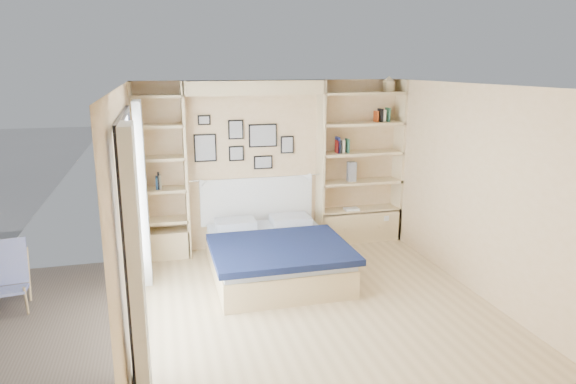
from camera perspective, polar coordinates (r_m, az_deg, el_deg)
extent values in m
plane|color=#D2B482|center=(6.06, 3.18, -12.64)|extent=(4.50, 4.50, 0.00)
plane|color=#DFB98C|center=(7.73, -1.72, 3.04)|extent=(4.00, 0.00, 4.00)
plane|color=#DFB98C|center=(3.66, 14.27, -10.03)|extent=(4.00, 0.00, 4.00)
plane|color=#DFB98C|center=(5.37, -17.44, -2.48)|extent=(0.00, 4.50, 4.50)
plane|color=#DFB98C|center=(6.49, 20.41, 0.06)|extent=(0.00, 4.50, 4.50)
plane|color=white|center=(5.43, 3.54, 11.70)|extent=(4.50, 4.50, 0.00)
cube|color=#CEB383|center=(7.39, -11.30, 2.27)|extent=(0.04, 0.35, 2.50)
cube|color=#CEB383|center=(7.75, 3.63, 3.04)|extent=(0.04, 0.35, 2.50)
cube|color=#CEB383|center=(7.37, -3.80, 11.49)|extent=(2.00, 0.35, 0.20)
cube|color=#CEB383|center=(8.23, 12.15, 3.40)|extent=(0.04, 0.35, 2.50)
cube|color=#CEB383|center=(7.39, -16.57, 1.95)|extent=(0.04, 0.35, 2.50)
cube|color=#CEB383|center=(8.21, 7.85, -3.63)|extent=(1.30, 0.35, 0.50)
cube|color=#CEB383|center=(7.66, -13.55, -5.60)|extent=(0.70, 0.35, 0.40)
cube|color=black|center=(5.19, -17.90, 7.98)|extent=(0.04, 2.08, 0.06)
cube|color=black|center=(5.82, -16.25, -14.07)|extent=(0.04, 2.08, 0.06)
cube|color=black|center=(4.45, -17.51, -7.92)|extent=(0.04, 0.06, 2.20)
cube|color=black|center=(6.39, -16.67, -1.25)|extent=(0.04, 0.06, 2.20)
cube|color=silver|center=(5.41, -17.13, -3.79)|extent=(0.01, 2.00, 2.20)
cube|color=white|center=(4.17, -16.49, -8.62)|extent=(0.10, 0.45, 2.30)
cube|color=white|center=(6.65, -15.85, -0.17)|extent=(0.10, 0.45, 2.30)
cube|color=#CEB383|center=(8.14, 7.91, -1.95)|extent=(1.30, 0.35, 0.04)
cube|color=#CEB383|center=(8.03, 8.01, 1.14)|extent=(1.30, 0.35, 0.04)
cube|color=#CEB383|center=(7.95, 8.12, 4.30)|extent=(1.30, 0.35, 0.04)
cube|color=#CEB383|center=(7.89, 8.24, 7.53)|extent=(1.30, 0.35, 0.04)
cube|color=#CEB383|center=(7.85, 8.35, 10.79)|extent=(1.30, 0.35, 0.04)
cube|color=#CEB383|center=(7.55, -13.70, -3.10)|extent=(0.70, 0.35, 0.04)
cube|color=#CEB383|center=(7.43, -13.90, 0.22)|extent=(0.70, 0.35, 0.04)
cube|color=#CEB383|center=(7.34, -14.10, 3.63)|extent=(0.70, 0.35, 0.04)
cube|color=#CEB383|center=(7.28, -14.31, 7.12)|extent=(0.70, 0.35, 0.04)
cube|color=#CEB383|center=(7.25, -14.50, 10.26)|extent=(0.70, 0.35, 0.04)
cube|color=#CEB383|center=(6.87, -1.52, -7.71)|extent=(1.61, 2.02, 0.35)
cube|color=silver|center=(6.79, -1.54, -5.93)|extent=(1.57, 1.98, 0.10)
cube|color=#101838|center=(6.45, -0.86, -6.35)|extent=(1.71, 1.41, 0.08)
cube|color=silver|center=(7.35, -5.85, -3.54)|extent=(0.55, 0.40, 0.12)
cube|color=silver|center=(7.50, 0.26, -3.10)|extent=(0.55, 0.40, 0.12)
cube|color=white|center=(7.77, -3.45, -0.93)|extent=(1.71, 0.04, 0.70)
cube|color=black|center=(7.51, -9.18, 4.86)|extent=(0.32, 0.02, 0.40)
cube|color=gray|center=(7.49, -9.18, 4.85)|extent=(0.28, 0.01, 0.36)
cube|color=black|center=(7.52, -5.82, 6.91)|extent=(0.22, 0.02, 0.28)
cube|color=gray|center=(7.51, -5.81, 6.90)|extent=(0.18, 0.01, 0.24)
cube|color=black|center=(7.57, -5.76, 4.29)|extent=(0.22, 0.02, 0.22)
cube|color=gray|center=(7.56, -5.75, 4.27)|extent=(0.18, 0.01, 0.18)
cube|color=black|center=(7.61, -2.81, 6.28)|extent=(0.42, 0.02, 0.34)
cube|color=gray|center=(7.60, -2.79, 6.27)|extent=(0.38, 0.01, 0.30)
cube|color=black|center=(7.67, -2.77, 3.32)|extent=(0.28, 0.02, 0.20)
cube|color=gray|center=(7.66, -2.76, 3.31)|extent=(0.24, 0.01, 0.16)
cube|color=black|center=(7.71, -0.09, 5.28)|extent=(0.20, 0.02, 0.26)
cube|color=gray|center=(7.70, -0.07, 5.27)|extent=(0.16, 0.01, 0.22)
cube|color=black|center=(7.45, -9.30, 7.90)|extent=(0.18, 0.02, 0.14)
cube|color=gray|center=(7.44, -9.30, 7.89)|extent=(0.14, 0.01, 0.10)
cylinder|color=silver|center=(7.35, -10.13, 1.22)|extent=(0.20, 0.02, 0.02)
cone|color=white|center=(7.36, -9.35, 1.12)|extent=(0.13, 0.12, 0.15)
cylinder|color=silver|center=(7.66, 2.79, 1.94)|extent=(0.20, 0.02, 0.02)
cone|color=white|center=(7.64, 2.07, 1.76)|extent=(0.13, 0.12, 0.15)
cube|color=#A51E1E|center=(7.78, 5.50, 5.05)|extent=(0.02, 0.15, 0.19)
cube|color=navy|center=(7.78, 5.52, 5.23)|extent=(0.03, 0.15, 0.24)
cube|color=black|center=(7.80, 5.74, 5.07)|extent=(0.03, 0.15, 0.20)
cube|color=#BFB28C|center=(7.81, 6.05, 5.06)|extent=(0.04, 0.15, 0.19)
cube|color=#26593F|center=(7.84, 6.59, 5.14)|extent=(0.03, 0.15, 0.21)
cube|color=#9A3610|center=(7.96, 9.76, 8.27)|extent=(0.02, 0.15, 0.17)
cube|color=black|center=(7.98, 10.21, 8.39)|extent=(0.03, 0.15, 0.20)
cube|color=#BFB28C|center=(8.00, 10.51, 8.32)|extent=(0.04, 0.15, 0.18)
cube|color=#26593F|center=(8.03, 11.01, 8.43)|extent=(0.03, 0.15, 0.21)
cube|color=navy|center=(7.41, -14.39, 0.99)|extent=(0.02, 0.15, 0.17)
cube|color=black|center=(7.40, -14.18, 1.21)|extent=(0.03, 0.15, 0.23)
cube|color=#BFB28C|center=(7.40, -14.03, 1.12)|extent=(0.03, 0.15, 0.20)
cube|color=#CEB383|center=(8.00, 11.11, 11.42)|extent=(0.13, 0.13, 0.15)
cone|color=#CEB383|center=(8.00, 11.15, 12.24)|extent=(0.20, 0.20, 0.08)
cube|color=slate|center=(7.94, 7.07, 2.27)|extent=(0.12, 0.12, 0.30)
cube|color=white|center=(8.03, 7.07, -1.89)|extent=(0.22, 0.16, 0.03)
cylinder|color=tan|center=(6.41, -27.07, -10.80)|extent=(0.05, 0.13, 0.38)
cylinder|color=tan|center=(6.86, -26.86, -8.28)|extent=(0.07, 0.31, 0.63)
cube|color=#3C47BD|center=(6.58, -28.90, -9.64)|extent=(0.51, 0.58, 0.14)
cube|color=#3C47BD|center=(6.85, -28.80, -6.82)|extent=(0.46, 0.27, 0.51)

